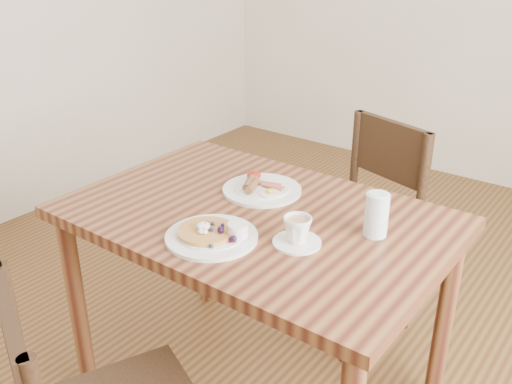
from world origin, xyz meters
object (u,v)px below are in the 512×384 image
chair_far (362,218)px  teacup_saucer (297,232)px  dining_table (256,239)px  water_glass (377,215)px  pancake_plate (213,234)px  breakfast_plate (261,188)px

chair_far → teacup_saucer: size_ratio=6.29×
dining_table → chair_far: 0.65m
teacup_saucer → water_glass: size_ratio=1.07×
teacup_saucer → dining_table: bearing=157.1°
dining_table → pancake_plate: pancake_plate is taller
dining_table → teacup_saucer: size_ratio=8.57×
dining_table → pancake_plate: bearing=-88.9°
dining_table → chair_far: size_ratio=1.36×
chair_far → teacup_saucer: 0.79m
water_glass → chair_far: bearing=118.9°
pancake_plate → breakfast_plate: size_ratio=1.00×
pancake_plate → breakfast_plate: (-0.09, 0.35, -0.00)m
water_glass → pancake_plate: bearing=-140.1°
breakfast_plate → teacup_saucer: 0.37m
chair_far → pancake_plate: bearing=102.1°
chair_far → teacup_saucer: chair_far is taller
teacup_saucer → chair_far: bearing=101.2°
teacup_saucer → water_glass: 0.24m
pancake_plate → teacup_saucer: teacup_saucer is taller
dining_table → teacup_saucer: bearing=-22.9°
teacup_saucer → water_glass: water_glass is taller
breakfast_plate → teacup_saucer: teacup_saucer is taller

